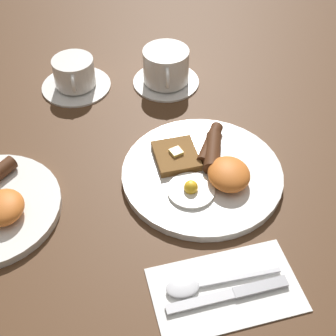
% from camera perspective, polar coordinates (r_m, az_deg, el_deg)
% --- Properties ---
extents(ground_plane, '(3.00, 3.00, 0.00)m').
position_cam_1_polar(ground_plane, '(0.84, 4.14, -1.07)').
color(ground_plane, '#4C301C').
extents(breakfast_plate_near, '(0.29, 0.29, 0.05)m').
position_cam_1_polar(breakfast_plate_near, '(0.83, 4.44, -0.43)').
color(breakfast_plate_near, silver).
rests_on(breakfast_plate_near, ground_plane).
extents(teacup_near, '(0.15, 0.15, 0.08)m').
position_cam_1_polar(teacup_near, '(1.04, -0.24, 12.05)').
color(teacup_near, silver).
rests_on(teacup_near, ground_plane).
extents(teacup_far, '(0.15, 0.15, 0.07)m').
position_cam_1_polar(teacup_far, '(1.05, -11.31, 10.98)').
color(teacup_far, silver).
rests_on(teacup_far, ground_plane).
extents(napkin, '(0.15, 0.23, 0.01)m').
position_cam_1_polar(napkin, '(0.71, 7.03, -14.45)').
color(napkin, white).
rests_on(napkin, ground_plane).
extents(knife, '(0.04, 0.18, 0.01)m').
position_cam_1_polar(knife, '(0.70, 8.15, -14.88)').
color(knife, silver).
rests_on(knife, napkin).
extents(spoon, '(0.04, 0.18, 0.01)m').
position_cam_1_polar(spoon, '(0.70, 3.28, -14.09)').
color(spoon, silver).
rests_on(spoon, napkin).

